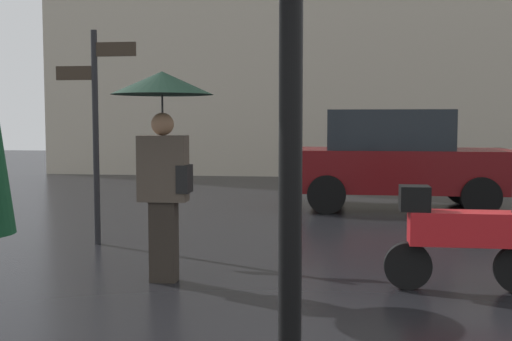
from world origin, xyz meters
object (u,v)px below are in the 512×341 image
at_px(pedestrian_with_umbrella, 163,119).
at_px(parked_car_left, 395,158).
at_px(street_signpost, 96,115).
at_px(parked_scooter, 458,233).

relative_size(pedestrian_with_umbrella, parked_car_left, 0.53).
bearing_deg(street_signpost, parked_scooter, -22.27).
distance_m(parked_scooter, parked_car_left, 5.83).
distance_m(pedestrian_with_umbrella, street_signpost, 2.28).
bearing_deg(parked_car_left, pedestrian_with_umbrella, -132.41).
bearing_deg(parked_scooter, street_signpost, 165.31).
bearing_deg(pedestrian_with_umbrella, parked_scooter, -49.57).
height_order(pedestrian_with_umbrella, parked_scooter, pedestrian_with_umbrella).
relative_size(pedestrian_with_umbrella, street_signpost, 0.76).
xyz_separation_m(pedestrian_with_umbrella, parked_scooter, (2.89, 0.03, -1.09)).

